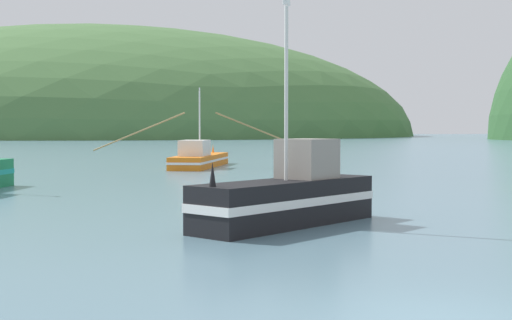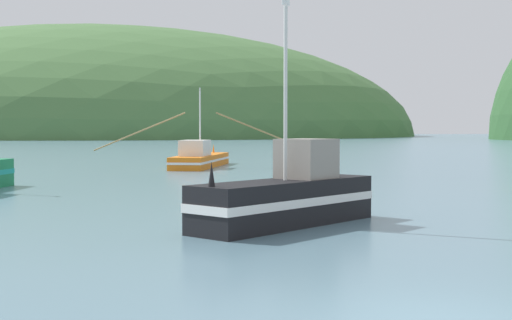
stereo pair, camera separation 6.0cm
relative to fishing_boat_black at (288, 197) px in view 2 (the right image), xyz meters
The scene contains 4 objects.
hill_mid_right 238.45m from the fishing_boat_black, 93.97° to the left, with size 218.05×174.44×74.61m, color #47703D.
hill_far_left 220.74m from the fishing_boat_black, 87.02° to the left, with size 80.99×64.79×56.68m, color #386633.
fishing_boat_black is the anchor object (origin of this frame).
fishing_boat_orange 34.09m from the fishing_boat_black, 89.99° to the left, with size 16.76×11.83×6.20m.
Camera 2 is at (-4.65, -10.94, 3.12)m, focal length 51.02 mm.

